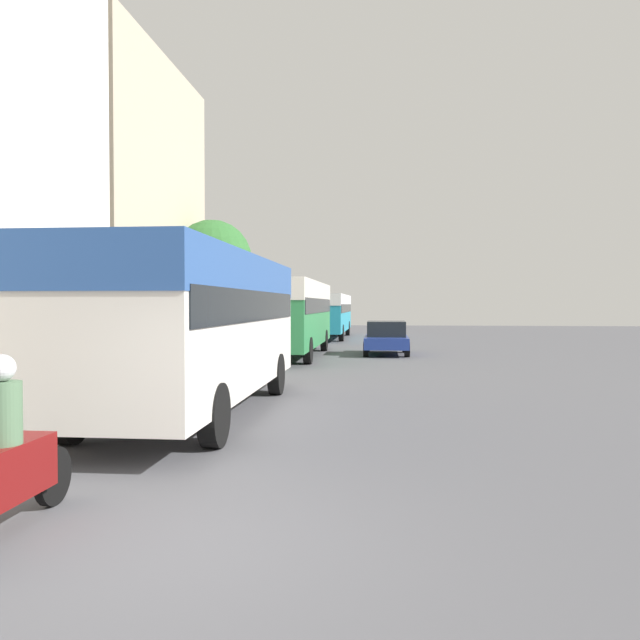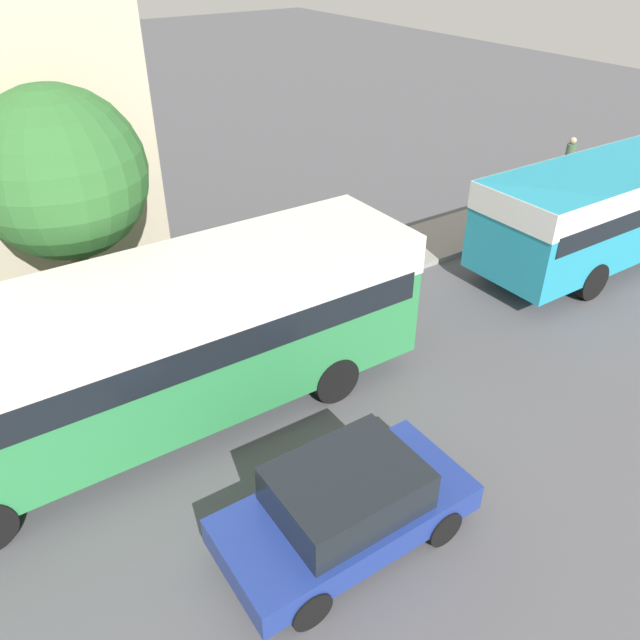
% 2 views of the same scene
% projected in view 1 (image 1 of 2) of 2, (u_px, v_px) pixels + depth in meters
% --- Properties ---
extents(ground_plane, '(120.00, 120.00, 0.00)m').
position_uv_depth(ground_plane, '(168.00, 547.00, 5.64)').
color(ground_plane, '#515156').
extents(building_far_terrace, '(5.28, 9.80, 11.59)m').
position_uv_depth(building_far_terrace, '(102.00, 211.00, 24.09)').
color(building_far_terrace, '#BCAD93').
rests_on(building_far_terrace, ground_plane).
extents(bus_lead, '(2.61, 9.18, 3.18)m').
position_uv_depth(bus_lead, '(195.00, 312.00, 12.45)').
color(bus_lead, silver).
rests_on(bus_lead, ground_plane).
extents(bus_following, '(2.65, 10.53, 3.14)m').
position_uv_depth(bus_following, '(289.00, 308.00, 26.23)').
color(bus_following, '#2D8447').
rests_on(bus_following, ground_plane).
extents(bus_third_in_line, '(2.66, 11.36, 2.83)m').
position_uv_depth(bus_third_in_line, '(327.00, 310.00, 40.62)').
color(bus_third_in_line, teal).
rests_on(bus_third_in_line, ground_plane).
extents(motorcycle_behind_lead, '(0.38, 2.24, 1.73)m').
position_uv_depth(motorcycle_behind_lead, '(7.00, 462.00, 5.98)').
color(motorcycle_behind_lead, maroon).
rests_on(motorcycle_behind_lead, ground_plane).
extents(car_crossing, '(1.93, 3.94, 1.46)m').
position_uv_depth(car_crossing, '(386.00, 337.00, 27.28)').
color(car_crossing, navy).
rests_on(car_crossing, ground_plane).
extents(pedestrian_near_curb, '(0.34, 0.34, 1.84)m').
position_uv_depth(pedestrian_near_curb, '(272.00, 320.00, 43.13)').
color(pedestrian_near_curb, '#232838').
rests_on(pedestrian_near_curb, sidewalk).
extents(street_tree, '(3.35, 3.35, 5.62)m').
position_uv_depth(street_tree, '(212.00, 260.00, 26.32)').
color(street_tree, brown).
rests_on(street_tree, sidewalk).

